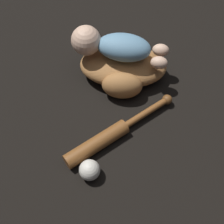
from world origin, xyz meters
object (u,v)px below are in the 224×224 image
baseball_bat (109,136)px  baseball (90,170)px  baseball_glove (123,69)px  baby_figure (113,45)px

baseball_bat → baseball: (0.08, 0.12, 0.01)m
baseball_glove → baseball: size_ratio=5.41×
baby_figure → baseball_bat: 0.33m
baseball_bat → baseball: 0.14m
baseball_glove → baseball_bat: (0.09, 0.27, -0.03)m
baby_figure → baseball: 0.45m
baseball_glove → baseball_bat: bearing=71.3°
baseball_glove → baby_figure: (0.04, -0.03, 0.10)m
baseball_glove → baby_figure: baby_figure is taller
baseball_glove → baseball_bat: baseball_glove is taller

